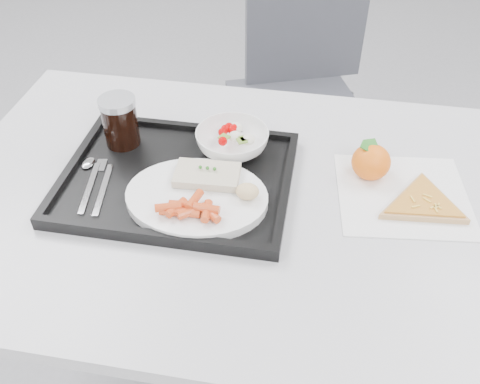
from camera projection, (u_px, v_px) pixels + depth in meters
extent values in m
cube|color=#AAABAD|center=(244.00, 200.00, 1.06)|extent=(1.20, 0.80, 0.03)
cylinder|color=#47474C|center=(88.00, 196.00, 1.63)|extent=(0.04, 0.04, 0.72)
cylinder|color=#47474C|center=(455.00, 241.00, 1.49)|extent=(0.04, 0.04, 0.72)
cube|color=#3B3D44|center=(297.00, 110.00, 1.82)|extent=(0.54, 0.54, 0.04)
cube|color=#3B3D44|center=(307.00, 17.00, 1.79)|extent=(0.40, 0.18, 0.46)
cylinder|color=#47474C|center=(236.00, 190.00, 1.87)|extent=(0.03, 0.03, 0.43)
cylinder|color=#47474C|center=(339.00, 202.00, 1.82)|extent=(0.03, 0.03, 0.43)
cylinder|color=#47474C|center=(252.00, 132.00, 2.13)|extent=(0.03, 0.03, 0.43)
cylinder|color=#47474C|center=(343.00, 141.00, 2.08)|extent=(0.03, 0.03, 0.43)
cube|color=black|center=(178.00, 180.00, 1.07)|extent=(0.45, 0.35, 0.01)
cube|color=black|center=(197.00, 127.00, 1.18)|extent=(0.45, 0.02, 0.01)
cube|color=black|center=(152.00, 234.00, 0.94)|extent=(0.45, 0.02, 0.01)
cube|color=black|center=(286.00, 187.00, 1.03)|extent=(0.02, 0.32, 0.01)
cube|color=black|center=(74.00, 163.00, 1.09)|extent=(0.02, 0.32, 0.01)
cylinder|color=white|center=(197.00, 197.00, 1.00)|extent=(0.27, 0.27, 0.02)
cube|color=beige|center=(207.00, 175.00, 1.03)|extent=(0.13, 0.08, 0.02)
sphere|color=#236B1C|center=(200.00, 167.00, 1.02)|extent=(0.01, 0.01, 0.01)
sphere|color=#236B1C|center=(207.00, 168.00, 1.02)|extent=(0.01, 0.01, 0.01)
sphere|color=#236B1C|center=(215.00, 169.00, 1.02)|extent=(0.01, 0.01, 0.01)
ellipsoid|color=#E0AF82|center=(247.00, 191.00, 0.98)|extent=(0.05, 0.05, 0.03)
imported|color=white|center=(232.00, 141.00, 1.11)|extent=(0.15, 0.15, 0.05)
cylinder|color=black|center=(120.00, 123.00, 1.12)|extent=(0.07, 0.07, 0.10)
cylinder|color=#A5A8AD|center=(117.00, 102.00, 1.08)|extent=(0.08, 0.08, 0.01)
cube|color=silver|center=(90.00, 188.00, 1.04)|extent=(0.04, 0.15, 0.00)
ellipsoid|color=silver|center=(88.00, 163.00, 1.09)|extent=(0.03, 0.04, 0.01)
cube|color=silver|center=(103.00, 189.00, 1.03)|extent=(0.04, 0.15, 0.00)
cube|color=silver|center=(101.00, 165.00, 1.09)|extent=(0.03, 0.04, 0.00)
cube|color=white|center=(403.00, 195.00, 1.04)|extent=(0.28, 0.27, 0.00)
ellipsoid|color=orange|center=(371.00, 162.00, 1.07)|extent=(0.08, 0.08, 0.07)
cube|color=#236B1C|center=(373.00, 150.00, 1.05)|extent=(0.04, 0.06, 0.02)
cube|color=#236B1C|center=(373.00, 150.00, 1.05)|extent=(0.06, 0.04, 0.02)
cylinder|color=#DAB172|center=(423.00, 204.00, 1.01)|extent=(0.27, 0.27, 0.01)
cylinder|color=#C55110|center=(424.00, 201.00, 1.01)|extent=(0.24, 0.24, 0.00)
cube|color=#EABC47|center=(436.00, 209.00, 0.98)|extent=(0.01, 0.02, 0.00)
cube|color=#EABC47|center=(416.00, 206.00, 0.99)|extent=(0.02, 0.01, 0.00)
cube|color=#EABC47|center=(438.00, 206.00, 0.99)|extent=(0.01, 0.02, 0.00)
cube|color=#EABC47|center=(428.00, 196.00, 1.01)|extent=(0.02, 0.01, 0.00)
cube|color=#EABC47|center=(413.00, 199.00, 1.01)|extent=(0.01, 0.02, 0.00)
cube|color=#EABC47|center=(434.00, 207.00, 0.99)|extent=(0.02, 0.01, 0.00)
cube|color=#EABC47|center=(427.00, 200.00, 1.00)|extent=(0.01, 0.01, 0.00)
cube|color=#EABC47|center=(438.00, 206.00, 0.99)|extent=(0.01, 0.01, 0.00)
cylinder|color=#CD451A|center=(176.00, 208.00, 0.95)|extent=(0.03, 0.05, 0.02)
cylinder|color=#CD451A|center=(182.00, 205.00, 0.96)|extent=(0.05, 0.02, 0.02)
cylinder|color=#CD451A|center=(173.00, 212.00, 0.95)|extent=(0.05, 0.02, 0.02)
cylinder|color=#CD451A|center=(187.00, 213.00, 0.95)|extent=(0.05, 0.02, 0.02)
cylinder|color=#CD451A|center=(210.00, 213.00, 0.94)|extent=(0.05, 0.04, 0.02)
cylinder|color=#CD451A|center=(168.00, 207.00, 0.95)|extent=(0.05, 0.03, 0.02)
cylinder|color=#CD451A|center=(194.00, 200.00, 0.96)|extent=(0.03, 0.05, 0.02)
cylinder|color=#CD451A|center=(207.00, 211.00, 0.94)|extent=(0.02, 0.05, 0.02)
cylinder|color=#CD451A|center=(190.00, 212.00, 0.95)|extent=(0.05, 0.04, 0.02)
cylinder|color=#CD451A|center=(207.00, 208.00, 0.94)|extent=(0.05, 0.02, 0.02)
sphere|color=#BB0000|center=(229.00, 127.00, 1.13)|extent=(0.02, 0.02, 0.02)
sphere|color=#BB0000|center=(225.00, 129.00, 1.13)|extent=(0.02, 0.02, 0.02)
sphere|color=#BB0000|center=(223.00, 141.00, 1.09)|extent=(0.02, 0.02, 0.02)
sphere|color=#BB0000|center=(235.00, 128.00, 1.13)|extent=(0.02, 0.02, 0.02)
sphere|color=#BB0000|center=(223.00, 132.00, 1.12)|extent=(0.02, 0.02, 0.02)
sphere|color=#BB0000|center=(232.00, 130.00, 1.12)|extent=(0.02, 0.02, 0.02)
ellipsoid|color=silver|center=(236.00, 128.00, 1.13)|extent=(0.03, 0.03, 0.02)
ellipsoid|color=silver|center=(235.00, 137.00, 1.11)|extent=(0.03, 0.03, 0.02)
ellipsoid|color=silver|center=(248.00, 140.00, 1.10)|extent=(0.03, 0.03, 0.02)
cube|color=olive|center=(224.00, 137.00, 1.10)|extent=(0.03, 0.03, 0.00)
cube|color=olive|center=(245.00, 138.00, 1.09)|extent=(0.03, 0.03, 0.00)
cube|color=olive|center=(242.00, 141.00, 1.09)|extent=(0.03, 0.03, 0.00)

